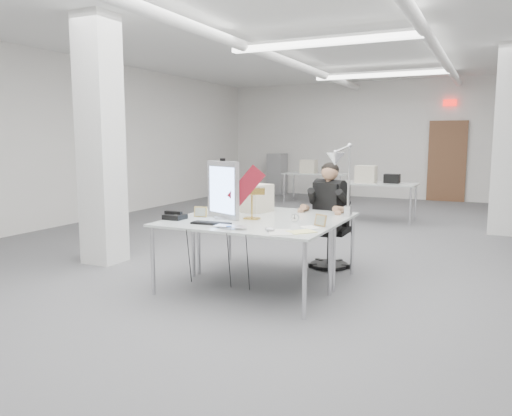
{
  "coord_description": "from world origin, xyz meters",
  "views": [
    {
      "loc": [
        2.32,
        -7.01,
        1.63
      ],
      "look_at": [
        -0.07,
        -2.0,
        0.86
      ],
      "focal_mm": 35.0,
      "sensor_mm": 36.0,
      "label": 1
    }
  ],
  "objects_px": {
    "bankers_lamp": "(252,203)",
    "architect_lamp": "(343,180)",
    "seated_person": "(329,198)",
    "laptop": "(229,228)",
    "office_chair": "(330,222)",
    "desk_main": "(241,226)",
    "monitor": "(223,190)",
    "desk_phone": "(175,217)",
    "beige_monitor": "(254,198)"
  },
  "relations": [
    {
      "from": "beige_monitor",
      "to": "architect_lamp",
      "type": "distance_m",
      "value": 1.16
    },
    {
      "from": "monitor",
      "to": "architect_lamp",
      "type": "xyz_separation_m",
      "value": [
        1.21,
        0.49,
        0.12
      ]
    },
    {
      "from": "monitor",
      "to": "beige_monitor",
      "type": "height_order",
      "value": "monitor"
    },
    {
      "from": "architect_lamp",
      "to": "laptop",
      "type": "bearing_deg",
      "value": -103.3
    },
    {
      "from": "seated_person",
      "to": "office_chair",
      "type": "bearing_deg",
      "value": 111.07
    },
    {
      "from": "desk_main",
      "to": "seated_person",
      "type": "distance_m",
      "value": 1.54
    },
    {
      "from": "architect_lamp",
      "to": "beige_monitor",
      "type": "bearing_deg",
      "value": -161.85
    },
    {
      "from": "seated_person",
      "to": "laptop",
      "type": "xyz_separation_m",
      "value": [
        -0.47,
        -1.76,
        -0.13
      ]
    },
    {
      "from": "office_chair",
      "to": "seated_person",
      "type": "height_order",
      "value": "seated_person"
    },
    {
      "from": "bankers_lamp",
      "to": "beige_monitor",
      "type": "distance_m",
      "value": 0.58
    },
    {
      "from": "desk_main",
      "to": "beige_monitor",
      "type": "bearing_deg",
      "value": 107.24
    },
    {
      "from": "seated_person",
      "to": "monitor",
      "type": "distance_m",
      "value": 1.47
    },
    {
      "from": "office_chair",
      "to": "bankers_lamp",
      "type": "bearing_deg",
      "value": -93.84
    },
    {
      "from": "office_chair",
      "to": "architect_lamp",
      "type": "relative_size",
      "value": 1.34
    },
    {
      "from": "seated_person",
      "to": "desk_phone",
      "type": "xyz_separation_m",
      "value": [
        -1.3,
        -1.47,
        -0.12
      ]
    },
    {
      "from": "monitor",
      "to": "bankers_lamp",
      "type": "height_order",
      "value": "monitor"
    },
    {
      "from": "office_chair",
      "to": "laptop",
      "type": "distance_m",
      "value": 1.88
    },
    {
      "from": "desk_phone",
      "to": "beige_monitor",
      "type": "height_order",
      "value": "beige_monitor"
    },
    {
      "from": "seated_person",
      "to": "laptop",
      "type": "relative_size",
      "value": 2.73
    },
    {
      "from": "desk_main",
      "to": "desk_phone",
      "type": "relative_size",
      "value": 8.42
    },
    {
      "from": "office_chair",
      "to": "desk_main",
      "type": "bearing_deg",
      "value": -86.93
    },
    {
      "from": "beige_monitor",
      "to": "architect_lamp",
      "type": "xyz_separation_m",
      "value": [
        1.13,
        -0.13,
        0.27
      ]
    },
    {
      "from": "monitor",
      "to": "desk_phone",
      "type": "height_order",
      "value": "monitor"
    },
    {
      "from": "office_chair",
      "to": "architect_lamp",
      "type": "distance_m",
      "value": 1.03
    },
    {
      "from": "desk_main",
      "to": "monitor",
      "type": "distance_m",
      "value": 0.56
    },
    {
      "from": "desk_main",
      "to": "laptop",
      "type": "relative_size",
      "value": 5.3
    },
    {
      "from": "bankers_lamp",
      "to": "desk_main",
      "type": "bearing_deg",
      "value": -106.83
    },
    {
      "from": "laptop",
      "to": "desk_phone",
      "type": "distance_m",
      "value": 0.88
    },
    {
      "from": "architect_lamp",
      "to": "desk_main",
      "type": "bearing_deg",
      "value": -113.62
    },
    {
      "from": "seated_person",
      "to": "desk_phone",
      "type": "distance_m",
      "value": 1.97
    },
    {
      "from": "desk_phone",
      "to": "architect_lamp",
      "type": "distance_m",
      "value": 1.88
    },
    {
      "from": "bankers_lamp",
      "to": "architect_lamp",
      "type": "bearing_deg",
      "value": 0.05
    },
    {
      "from": "laptop",
      "to": "bankers_lamp",
      "type": "bearing_deg",
      "value": 95.48
    },
    {
      "from": "desk_main",
      "to": "beige_monitor",
      "type": "height_order",
      "value": "beige_monitor"
    },
    {
      "from": "seated_person",
      "to": "desk_phone",
      "type": "bearing_deg",
      "value": -110.25
    },
    {
      "from": "bankers_lamp",
      "to": "architect_lamp",
      "type": "distance_m",
      "value": 1.02
    },
    {
      "from": "bankers_lamp",
      "to": "desk_phone",
      "type": "bearing_deg",
      "value": -178.53
    },
    {
      "from": "office_chair",
      "to": "bankers_lamp",
      "type": "height_order",
      "value": "office_chair"
    },
    {
      "from": "office_chair",
      "to": "beige_monitor",
      "type": "relative_size",
      "value": 3.33
    },
    {
      "from": "beige_monitor",
      "to": "desk_main",
      "type": "bearing_deg",
      "value": -56.3
    },
    {
      "from": "office_chair",
      "to": "monitor",
      "type": "height_order",
      "value": "monitor"
    },
    {
      "from": "monitor",
      "to": "architect_lamp",
      "type": "distance_m",
      "value": 1.31
    },
    {
      "from": "office_chair",
      "to": "desk_phone",
      "type": "xyz_separation_m",
      "value": [
        -1.3,
        -1.52,
        0.2
      ]
    },
    {
      "from": "desk_main",
      "to": "seated_person",
      "type": "bearing_deg",
      "value": 71.42
    },
    {
      "from": "seated_person",
      "to": "beige_monitor",
      "type": "height_order",
      "value": "seated_person"
    },
    {
      "from": "office_chair",
      "to": "beige_monitor",
      "type": "bearing_deg",
      "value": -119.94
    },
    {
      "from": "seated_person",
      "to": "laptop",
      "type": "bearing_deg",
      "value": -83.82
    },
    {
      "from": "office_chair",
      "to": "seated_person",
      "type": "distance_m",
      "value": 0.32
    },
    {
      "from": "bankers_lamp",
      "to": "laptop",
      "type": "bearing_deg",
      "value": -108.53
    },
    {
      "from": "monitor",
      "to": "laptop",
      "type": "height_order",
      "value": "monitor"
    }
  ]
}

